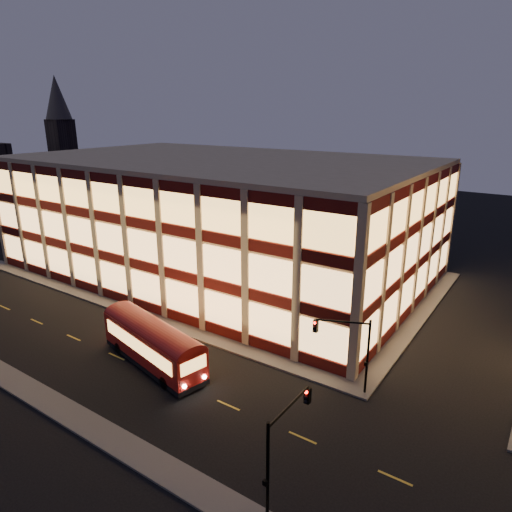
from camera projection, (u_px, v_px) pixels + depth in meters
The scene contains 10 objects.
ground at pixel (138, 320), 45.74m from camera, with size 200.00×200.00×0.00m, color black.
sidewalk_office_south at pixel (126, 309), 48.11m from camera, with size 54.00×2.00×0.15m, color #514F4C.
sidewalk_office_east at pixel (419, 314), 46.79m from camera, with size 2.00×30.00×0.15m, color #514F4C.
sidewalk_near at pixel (10, 379), 35.48m from camera, with size 100.00×2.00×0.15m, color #514F4C.
office_building at pixel (219, 215), 58.41m from camera, with size 50.45×30.45×14.50m.
church_tower at pixel (64, 157), 111.99m from camera, with size 5.00×5.00×18.00m, color #2D2621.
church_spire at pixel (56, 97), 107.73m from camera, with size 6.00×6.00×10.00m, color #4C473F.
traffic_signal_far at pixel (349, 342), 32.78m from camera, with size 3.79×1.87×6.00m.
traffic_signal_near at pixel (283, 438), 23.21m from camera, with size 0.32×4.45×6.00m.
trolley_bus at pixel (153, 341), 37.10m from camera, with size 11.60×5.17×3.81m.
Camera 1 is at (33.19, -27.76, 20.03)m, focal length 32.00 mm.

